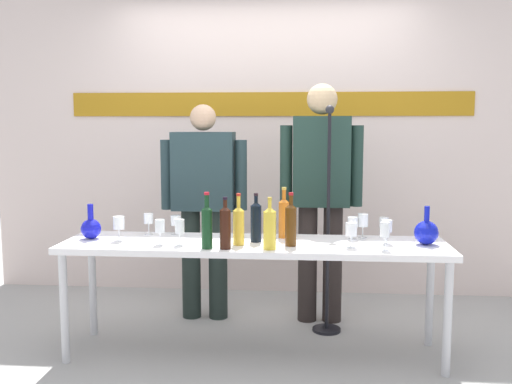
{
  "coord_description": "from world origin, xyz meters",
  "views": [
    {
      "loc": [
        0.31,
        -3.53,
        1.46
      ],
      "look_at": [
        0.0,
        0.15,
        1.02
      ],
      "focal_mm": 40.39,
      "sensor_mm": 36.0,
      "label": 1
    }
  ],
  "objects_px": {
    "decanter_blue_left": "(91,228)",
    "wine_glass_right_3": "(384,223)",
    "wine_bottle_6": "(225,226)",
    "wine_glass_right_1": "(387,226)",
    "presenter_left": "(204,197)",
    "wine_glass_left_1": "(119,223)",
    "wine_glass_right_0": "(353,223)",
    "wine_bottle_3": "(291,223)",
    "wine_glass_right_4": "(385,230)",
    "presenter_right": "(321,187)",
    "display_table": "(254,252)",
    "wine_bottle_5": "(207,225)",
    "wine_glass_right_5": "(351,230)",
    "wine_bottle_0": "(270,227)",
    "decanter_blue_right": "(426,232)",
    "microphone_stand": "(328,257)",
    "wine_glass_left_4": "(180,227)",
    "wine_bottle_4": "(256,221)",
    "wine_glass_left_0": "(149,219)",
    "wine_glass_left_3": "(160,227)",
    "wine_glass_right_2": "(363,221)",
    "wine_bottle_2": "(239,224)"
  },
  "relations": [
    {
      "from": "wine_glass_left_4",
      "to": "wine_glass_right_3",
      "type": "xyz_separation_m",
      "value": [
        1.28,
        0.35,
        -0.02
      ]
    },
    {
      "from": "wine_glass_right_1",
      "to": "presenter_left",
      "type": "bearing_deg",
      "value": 153.37
    },
    {
      "from": "wine_glass_right_2",
      "to": "wine_glass_right_3",
      "type": "distance_m",
      "value": 0.15
    },
    {
      "from": "wine_bottle_5",
      "to": "wine_bottle_6",
      "type": "relative_size",
      "value": 1.09
    },
    {
      "from": "wine_bottle_3",
      "to": "wine_bottle_6",
      "type": "relative_size",
      "value": 1.05
    },
    {
      "from": "wine_bottle_6",
      "to": "decanter_blue_right",
      "type": "bearing_deg",
      "value": 10.5
    },
    {
      "from": "presenter_left",
      "to": "wine_bottle_3",
      "type": "distance_m",
      "value": 1.0
    },
    {
      "from": "wine_glass_right_1",
      "to": "wine_glass_right_3",
      "type": "relative_size",
      "value": 1.11
    },
    {
      "from": "wine_glass_right_0",
      "to": "wine_glass_right_5",
      "type": "bearing_deg",
      "value": -96.65
    },
    {
      "from": "decanter_blue_left",
      "to": "presenter_right",
      "type": "height_order",
      "value": "presenter_right"
    },
    {
      "from": "display_table",
      "to": "wine_glass_right_3",
      "type": "height_order",
      "value": "wine_glass_right_3"
    },
    {
      "from": "presenter_left",
      "to": "wine_bottle_3",
      "type": "bearing_deg",
      "value": -48.45
    },
    {
      "from": "wine_glass_left_3",
      "to": "wine_bottle_4",
      "type": "bearing_deg",
      "value": 13.12
    },
    {
      "from": "wine_glass_left_4",
      "to": "wine_glass_left_1",
      "type": "bearing_deg",
      "value": 166.87
    },
    {
      "from": "wine_bottle_0",
      "to": "wine_bottle_6",
      "type": "xyz_separation_m",
      "value": [
        -0.26,
        -0.01,
        0.0
      ]
    },
    {
      "from": "wine_glass_right_2",
      "to": "microphone_stand",
      "type": "xyz_separation_m",
      "value": [
        -0.21,
        0.25,
        -0.3
      ]
    },
    {
      "from": "wine_bottle_2",
      "to": "wine_glass_right_3",
      "type": "xyz_separation_m",
      "value": [
        0.92,
        0.32,
        -0.04
      ]
    },
    {
      "from": "display_table",
      "to": "wine_bottle_4",
      "type": "xyz_separation_m",
      "value": [
        0.01,
        0.02,
        0.19
      ]
    },
    {
      "from": "wine_bottle_4",
      "to": "wine_glass_right_4",
      "type": "bearing_deg",
      "value": -12.79
    },
    {
      "from": "wine_bottle_6",
      "to": "wine_glass_left_1",
      "type": "height_order",
      "value": "wine_bottle_6"
    },
    {
      "from": "wine_bottle_3",
      "to": "wine_bottle_6",
      "type": "xyz_separation_m",
      "value": [
        -0.38,
        -0.12,
        -0.0
      ]
    },
    {
      "from": "display_table",
      "to": "wine_bottle_5",
      "type": "distance_m",
      "value": 0.39
    },
    {
      "from": "display_table",
      "to": "wine_glass_left_0",
      "type": "relative_size",
      "value": 16.66
    },
    {
      "from": "display_table",
      "to": "wine_glass_left_4",
      "type": "distance_m",
      "value": 0.49
    },
    {
      "from": "wine_glass_right_1",
      "to": "microphone_stand",
      "type": "distance_m",
      "value": 0.61
    },
    {
      "from": "wine_bottle_4",
      "to": "wine_glass_left_0",
      "type": "distance_m",
      "value": 0.76
    },
    {
      "from": "decanter_blue_left",
      "to": "wine_glass_right_3",
      "type": "height_order",
      "value": "decanter_blue_left"
    },
    {
      "from": "wine_bottle_6",
      "to": "wine_glass_right_3",
      "type": "relative_size",
      "value": 2.34
    },
    {
      "from": "presenter_left",
      "to": "wine_bottle_5",
      "type": "height_order",
      "value": "presenter_left"
    },
    {
      "from": "wine_bottle_5",
      "to": "wine_glass_left_1",
      "type": "bearing_deg",
      "value": 162.78
    },
    {
      "from": "display_table",
      "to": "wine_glass_right_4",
      "type": "relative_size",
      "value": 14.57
    },
    {
      "from": "decanter_blue_right",
      "to": "wine_bottle_3",
      "type": "relative_size",
      "value": 0.73
    },
    {
      "from": "wine_bottle_4",
      "to": "wine_bottle_5",
      "type": "height_order",
      "value": "wine_bottle_5"
    },
    {
      "from": "decanter_blue_left",
      "to": "wine_bottle_5",
      "type": "relative_size",
      "value": 0.67
    },
    {
      "from": "decanter_blue_right",
      "to": "wine_glass_right_3",
      "type": "distance_m",
      "value": 0.31
    },
    {
      "from": "microphone_stand",
      "to": "wine_bottle_6",
      "type": "bearing_deg",
      "value": -134.24
    },
    {
      "from": "decanter_blue_left",
      "to": "wine_glass_left_1",
      "type": "height_order",
      "value": "decanter_blue_left"
    },
    {
      "from": "wine_glass_left_3",
      "to": "wine_glass_right_3",
      "type": "xyz_separation_m",
      "value": [
        1.4,
        0.35,
        -0.02
      ]
    },
    {
      "from": "wine_glass_left_1",
      "to": "wine_glass_right_2",
      "type": "height_order",
      "value": "wine_glass_right_2"
    },
    {
      "from": "wine_glass_right_5",
      "to": "presenter_right",
      "type": "bearing_deg",
      "value": 101.93
    },
    {
      "from": "wine_bottle_4",
      "to": "wine_glass_left_0",
      "type": "relative_size",
      "value": 2.13
    },
    {
      "from": "display_table",
      "to": "wine_glass_right_5",
      "type": "xyz_separation_m",
      "value": [
        0.59,
        -0.1,
        0.17
      ]
    },
    {
      "from": "wine_glass_right_2",
      "to": "wine_glass_right_5",
      "type": "bearing_deg",
      "value": -108.39
    },
    {
      "from": "wine_bottle_3",
      "to": "wine_glass_right_4",
      "type": "xyz_separation_m",
      "value": [
        0.55,
        -0.07,
        -0.02
      ]
    },
    {
      "from": "decanter_blue_left",
      "to": "wine_glass_right_0",
      "type": "relative_size",
      "value": 1.56
    },
    {
      "from": "presenter_right",
      "to": "wine_glass_right_4",
      "type": "height_order",
      "value": "presenter_right"
    },
    {
      "from": "wine_glass_right_1",
      "to": "presenter_right",
      "type": "bearing_deg",
      "value": 121.8
    },
    {
      "from": "wine_bottle_3",
      "to": "wine_glass_right_2",
      "type": "bearing_deg",
      "value": 31.62
    },
    {
      "from": "wine_bottle_0",
      "to": "microphone_stand",
      "type": "height_order",
      "value": "microphone_stand"
    },
    {
      "from": "wine_glass_left_1",
      "to": "wine_glass_left_4",
      "type": "xyz_separation_m",
      "value": [
        0.41,
        -0.1,
        -0.0
      ]
    }
  ]
}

